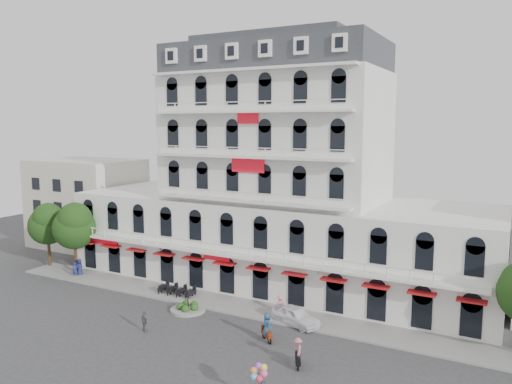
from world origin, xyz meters
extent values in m
plane|color=#38383A|center=(0.00, 0.00, 0.00)|extent=(120.00, 120.00, 0.00)
cube|color=gray|center=(0.00, 9.00, 0.08)|extent=(53.00, 4.00, 0.16)
cube|color=silver|center=(0.00, 18.00, 4.50)|extent=(45.00, 14.00, 9.00)
cube|color=silver|center=(0.00, 18.00, 15.50)|extent=(22.00, 12.00, 13.00)
cube|color=#2D3035|center=(0.00, 18.00, 23.50)|extent=(21.56, 11.76, 3.00)
cube|color=#2D3035|center=(0.00, 18.00, 25.40)|extent=(15.84, 8.64, 0.80)
cube|color=red|center=(0.00, 10.50, 3.50)|extent=(40.50, 1.00, 0.15)
cube|color=red|center=(0.00, 11.88, 13.00)|extent=(3.50, 0.10, 1.40)
cube|color=beige|center=(-30.00, 20.00, 6.00)|extent=(14.00, 10.00, 12.00)
cylinder|color=gray|center=(-3.00, 6.00, 0.12)|extent=(3.20, 3.20, 0.24)
cylinder|color=black|center=(-3.00, 6.00, 0.90)|extent=(0.08, 0.08, 1.40)
sphere|color=#244717|center=(-2.30, 6.00, 0.45)|extent=(0.70, 0.70, 0.70)
sphere|color=#244717|center=(-2.78, 6.66, 0.45)|extent=(0.70, 0.70, 0.70)
sphere|color=#244717|center=(-3.56, 6.42, 0.45)|extent=(0.70, 0.70, 0.70)
sphere|color=#244717|center=(-3.57, 5.60, 0.45)|extent=(0.70, 0.70, 0.70)
sphere|color=#244717|center=(-2.80, 5.33, 0.45)|extent=(0.70, 0.70, 0.70)
cylinder|color=#382314|center=(-26.00, 10.00, 1.76)|extent=(0.36, 0.36, 3.52)
sphere|color=#113310|center=(-26.00, 10.00, 4.96)|extent=(4.48, 4.48, 4.48)
sphere|color=#113310|center=(-25.50, 9.70, 6.00)|extent=(3.52, 3.52, 3.52)
sphere|color=#113310|center=(-26.40, 10.30, 5.60)|extent=(3.20, 3.20, 3.20)
cylinder|color=#382314|center=(-21.00, 9.50, 1.87)|extent=(0.36, 0.36, 3.74)
sphere|color=#113310|center=(-21.00, 9.50, 5.27)|extent=(4.76, 4.76, 4.76)
sphere|color=#113310|center=(-20.50, 9.20, 6.38)|extent=(3.74, 3.74, 3.74)
sphere|color=#113310|center=(-21.40, 9.80, 5.95)|extent=(3.40, 3.40, 3.40)
imported|color=white|center=(6.87, 7.75, 0.78)|extent=(4.93, 3.25, 1.56)
cube|color=maroon|center=(6.18, 3.69, 0.55)|extent=(1.38, 1.22, 0.35)
torus|color=black|center=(5.76, 4.04, 0.28)|extent=(0.54, 0.47, 0.60)
torus|color=black|center=(6.61, 3.34, 0.28)|extent=(0.54, 0.47, 0.60)
imported|color=navy|center=(6.18, 3.69, 1.37)|extent=(1.07, 1.02, 1.84)
cube|color=black|center=(9.96, 1.02, 0.55)|extent=(0.96, 1.50, 0.35)
torus|color=black|center=(10.20, 0.53, 0.28)|extent=(0.37, 0.59, 0.60)
torus|color=black|center=(9.72, 1.52, 0.28)|extent=(0.37, 0.59, 0.60)
imported|color=#C66972|center=(9.96, 1.02, 1.28)|extent=(1.01, 1.23, 1.65)
imported|color=navy|center=(-20.00, 9.06, 0.97)|extent=(1.02, 0.74, 1.95)
imported|color=slate|center=(-3.46, 0.65, 0.90)|extent=(1.14, 0.86, 1.80)
imported|color=pink|center=(4.64, 9.50, 0.82)|extent=(1.22, 0.96, 1.65)
imported|color=navy|center=(-20.00, 8.39, 0.84)|extent=(0.73, 0.63, 1.68)
sphere|color=#E54C99|center=(10.05, -4.35, 2.00)|extent=(0.44, 0.44, 0.44)
sphere|color=yellow|center=(9.87, -4.05, 2.21)|extent=(0.44, 0.44, 0.44)
sphere|color=#994CD8|center=(9.52, -4.05, 2.23)|extent=(0.44, 0.44, 0.44)
sphere|color=orange|center=(9.35, -4.36, 2.04)|extent=(0.44, 0.44, 0.44)
sphere|color=#4CB2E5|center=(9.53, -4.66, 1.81)|extent=(0.44, 0.44, 0.44)
sphere|color=#D8334C|center=(9.88, -4.66, 1.76)|extent=(0.44, 0.44, 0.44)
camera|label=1|loc=(22.83, -29.46, 16.86)|focal=35.00mm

